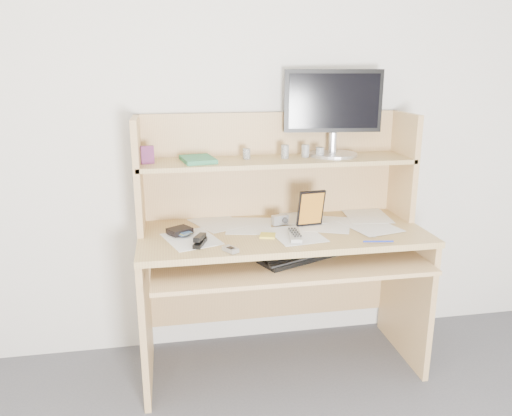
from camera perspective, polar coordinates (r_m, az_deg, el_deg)
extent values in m
cube|color=silver|center=(2.66, 1.63, 9.86)|extent=(3.60, 0.04, 2.50)
cube|color=tan|center=(2.47, 3.05, -2.91)|extent=(1.40, 0.60, 0.03)
cube|color=tan|center=(2.56, -12.51, -11.69)|extent=(0.03, 0.56, 0.72)
cube|color=tan|center=(2.84, 16.73, -9.20)|extent=(0.03, 0.56, 0.72)
cube|color=tan|center=(2.87, 1.63, -8.63)|extent=(1.34, 0.02, 0.41)
cube|color=tan|center=(2.39, 3.67, -5.98)|extent=(1.28, 0.55, 0.02)
cube|color=tan|center=(2.67, 1.73, 4.98)|extent=(1.40, 0.02, 0.55)
cube|color=tan|center=(2.48, -13.31, 3.72)|extent=(0.03, 0.30, 0.55)
cube|color=tan|center=(2.76, 16.44, 4.71)|extent=(0.03, 0.30, 0.55)
cube|color=tan|center=(2.53, 2.39, 5.39)|extent=(1.38, 0.30, 0.02)
cube|color=white|center=(2.46, 3.05, -2.51)|extent=(1.32, 0.54, 0.01)
cube|color=black|center=(2.39, 5.16, -5.54)|extent=(0.44, 0.30, 0.02)
cube|color=black|center=(2.38, 5.17, -5.22)|extent=(0.41, 0.28, 0.01)
cube|color=#A2A29D|center=(2.36, 4.46, -3.09)|extent=(0.08, 0.19, 0.02)
cube|color=#A5A5A7|center=(2.18, -2.94, -4.64)|extent=(0.07, 0.08, 0.02)
cube|color=black|center=(2.27, -6.42, -3.61)|extent=(0.08, 0.13, 0.04)
cube|color=black|center=(2.42, -8.72, -2.58)|extent=(0.13, 0.13, 0.03)
cube|color=#FFF643|center=(2.37, 1.34, -3.17)|extent=(0.09, 0.09, 0.01)
cube|color=#A2A3A5|center=(2.53, 2.75, -1.35)|extent=(0.09, 0.05, 0.05)
cube|color=black|center=(2.49, 6.30, -0.04)|extent=(0.13, 0.03, 0.19)
cylinder|color=#1628A8|center=(2.35, 13.81, -3.73)|extent=(0.14, 0.03, 0.01)
cube|color=maroon|center=(2.44, -12.31, 5.96)|extent=(0.06, 0.03, 0.09)
cube|color=#36874F|center=(2.46, -6.65, 5.53)|extent=(0.18, 0.23, 0.02)
cylinder|color=black|center=(2.51, -1.09, 6.21)|extent=(0.05, 0.05, 0.05)
cylinder|color=silver|center=(2.58, 5.66, 6.50)|extent=(0.05, 0.05, 0.06)
cylinder|color=black|center=(2.57, 7.31, 6.31)|extent=(0.05, 0.05, 0.05)
cylinder|color=silver|center=(2.53, 3.33, 6.44)|extent=(0.04, 0.04, 0.07)
cylinder|color=silver|center=(2.63, 8.78, 6.07)|extent=(0.25, 0.25, 0.02)
cylinder|color=silver|center=(2.63, 8.76, 7.40)|extent=(0.04, 0.04, 0.10)
cube|color=black|center=(2.63, 8.81, 11.99)|extent=(0.50, 0.09, 0.31)
cube|color=black|center=(2.62, 8.93, 11.96)|extent=(0.46, 0.06, 0.27)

